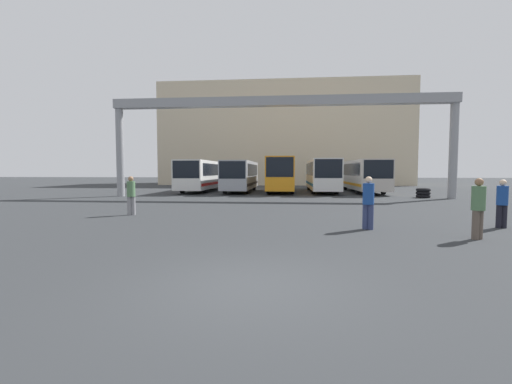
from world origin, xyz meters
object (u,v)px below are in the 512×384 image
object	(u,v)px
bus_slot_4	(363,174)
tire_stack	(423,193)
pedestrian_far_center	(502,202)
pedestrian_near_right	(368,201)
bus_slot_0	(202,174)
bus_slot_1	(241,174)
bus_slot_2	(281,173)
bus_slot_3	(322,173)
pedestrian_mid_left	(131,195)
pedestrian_near_left	(478,207)

from	to	relation	value
bus_slot_4	tire_stack	world-z (taller)	bus_slot_4
pedestrian_far_center	pedestrian_near_right	xyz separation A→B (m)	(-4.85, -0.75, 0.06)
bus_slot_4	tire_stack	xyz separation A→B (m)	(3.08, -6.91, -1.39)
bus_slot_0	bus_slot_1	size ratio (longest dim) A/B	1.08
tire_stack	pedestrian_far_center	bearing A→B (deg)	-100.56
bus_slot_0	pedestrian_far_center	world-z (taller)	bus_slot_0
bus_slot_2	bus_slot_3	bearing A→B (deg)	9.07
pedestrian_mid_left	pedestrian_near_right	world-z (taller)	pedestrian_near_right
bus_slot_2	pedestrian_near_right	distance (m)	21.42
bus_slot_3	pedestrian_far_center	distance (m)	21.46
pedestrian_mid_left	bus_slot_3	bearing A→B (deg)	-143.51
bus_slot_4	pedestrian_near_right	xyz separation A→B (m)	(-4.41, -21.81, -0.76)
pedestrian_mid_left	tire_stack	distance (m)	21.22
bus_slot_1	tire_stack	xyz separation A→B (m)	(14.93, -6.26, -1.35)
bus_slot_4	tire_stack	bearing A→B (deg)	-66.00
bus_slot_4	bus_slot_0	bearing A→B (deg)	-179.10
bus_slot_0	pedestrian_mid_left	size ratio (longest dim) A/B	6.25
bus_slot_4	pedestrian_mid_left	bearing A→B (deg)	-127.56
bus_slot_3	pedestrian_mid_left	world-z (taller)	bus_slot_3
bus_slot_2	bus_slot_3	distance (m)	4.00
bus_slot_1	pedestrian_mid_left	xyz separation A→B (m)	(-2.62, -18.17, -0.76)
pedestrian_near_right	tire_stack	size ratio (longest dim) A/B	1.79
pedestrian_far_center	tire_stack	xyz separation A→B (m)	(2.64, 14.15, -0.57)
bus_slot_1	pedestrian_mid_left	distance (m)	18.37
pedestrian_near_left	bus_slot_0	bearing A→B (deg)	92.93
bus_slot_1	bus_slot_3	distance (m)	7.92
pedestrian_near_right	bus_slot_2	bearing A→B (deg)	-56.57
pedestrian_near_left	pedestrian_far_center	bearing A→B (deg)	19.52
bus_slot_3	pedestrian_near_left	bearing A→B (deg)	-84.07
pedestrian_far_center	pedestrian_near_right	size ratio (longest dim) A/B	0.94
bus_slot_1	bus_slot_3	size ratio (longest dim) A/B	0.90
tire_stack	pedestrian_near_left	bearing A→B (deg)	-105.75
bus_slot_1	pedestrian_near_left	world-z (taller)	bus_slot_1
bus_slot_3	bus_slot_4	xyz separation A→B (m)	(3.95, 0.07, -0.04)
pedestrian_far_center	tire_stack	size ratio (longest dim) A/B	1.68
pedestrian_mid_left	tire_stack	xyz separation A→B (m)	(17.55, 11.91, -0.60)
bus_slot_4	pedestrian_far_center	world-z (taller)	bus_slot_4
bus_slot_2	bus_slot_4	world-z (taller)	bus_slot_2
bus_slot_1	bus_slot_0	bearing A→B (deg)	174.08
bus_slot_0	pedestrian_near_left	size ratio (longest dim) A/B	6.12
bus_slot_1	bus_slot_3	xyz separation A→B (m)	(7.90, 0.59, 0.08)
bus_slot_2	pedestrian_far_center	size ratio (longest dim) A/B	5.93
bus_slot_0	bus_slot_3	size ratio (longest dim) A/B	0.97
bus_slot_1	bus_slot_2	bearing A→B (deg)	-0.65
bus_slot_0	pedestrian_far_center	size ratio (longest dim) A/B	6.45
bus_slot_4	pedestrian_near_left	world-z (taller)	bus_slot_4
bus_slot_1	pedestrian_far_center	size ratio (longest dim) A/B	5.98
bus_slot_4	bus_slot_1	bearing A→B (deg)	-176.82
tire_stack	bus_slot_4	bearing A→B (deg)	114.00
pedestrian_far_center	pedestrian_near_right	world-z (taller)	pedestrian_near_right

